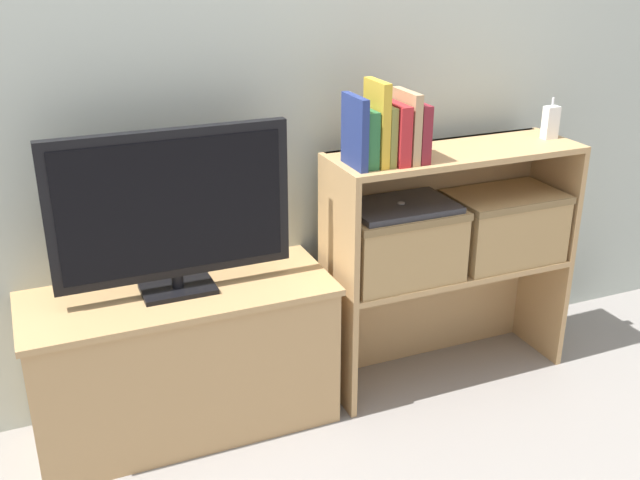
{
  "coord_description": "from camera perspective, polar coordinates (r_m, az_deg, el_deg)",
  "views": [
    {
      "loc": [
        -0.85,
        -1.87,
        1.5
      ],
      "look_at": [
        0.0,
        0.14,
        0.6
      ],
      "focal_mm": 42.0,
      "sensor_mm": 36.0,
      "label": 1
    }
  ],
  "objects": [
    {
      "name": "ground_plane",
      "position": [
        2.54,
        1.3,
        -13.67
      ],
      "size": [
        16.0,
        16.0,
        0.0
      ],
      "primitive_type": "plane",
      "color": "gray"
    },
    {
      "name": "wall_back",
      "position": [
        2.44,
        -2.39,
        15.39
      ],
      "size": [
        10.0,
        0.05,
        2.4
      ],
      "color": "#B2BCB2",
      "rests_on": "ground_plane"
    },
    {
      "name": "tv_stand",
      "position": [
        2.44,
        -10.33,
        -8.96
      ],
      "size": [
        0.95,
        0.38,
        0.49
      ],
      "color": "tan",
      "rests_on": "ground_plane"
    },
    {
      "name": "tv",
      "position": [
        2.22,
        -11.23,
        2.37
      ],
      "size": [
        0.71,
        0.14,
        0.5
      ],
      "color": "black",
      "rests_on": "tv_stand"
    },
    {
      "name": "bookshelf_lower_tier",
      "position": [
        2.75,
        8.91,
        -4.36
      ],
      "size": [
        0.86,
        0.29,
        0.42
      ],
      "color": "tan",
      "rests_on": "ground_plane"
    },
    {
      "name": "bookshelf_upper_tier",
      "position": [
        2.59,
        9.46,
        3.91
      ],
      "size": [
        0.86,
        0.29,
        0.41
      ],
      "color": "tan",
      "rests_on": "bookshelf_lower_tier"
    },
    {
      "name": "book_navy",
      "position": [
        2.26,
        2.66,
        8.23
      ],
      "size": [
        0.02,
        0.15,
        0.22
      ],
      "color": "navy",
      "rests_on": "bookshelf_upper_tier"
    },
    {
      "name": "book_forest",
      "position": [
        2.28,
        3.48,
        7.78
      ],
      "size": [
        0.04,
        0.12,
        0.17
      ],
      "color": "#286638",
      "rests_on": "bookshelf_upper_tier"
    },
    {
      "name": "book_mustard",
      "position": [
        2.28,
        4.34,
        8.87
      ],
      "size": [
        0.03,
        0.14,
        0.26
      ],
      "color": "gold",
      "rests_on": "bookshelf_upper_tier"
    },
    {
      "name": "book_olive",
      "position": [
        2.3,
        4.93,
        8.02
      ],
      "size": [
        0.02,
        0.13,
        0.18
      ],
      "color": "olive",
      "rests_on": "bookshelf_upper_tier"
    },
    {
      "name": "book_crimson",
      "position": [
        2.32,
        5.71,
        8.13
      ],
      "size": [
        0.04,
        0.15,
        0.18
      ],
      "color": "#B22328",
      "rests_on": "bookshelf_upper_tier"
    },
    {
      "name": "book_tan",
      "position": [
        2.33,
        6.58,
        8.61
      ],
      "size": [
        0.03,
        0.15,
        0.22
      ],
      "color": "tan",
      "rests_on": "bookshelf_upper_tier"
    },
    {
      "name": "book_maroon",
      "position": [
        2.35,
        7.29,
        8.23
      ],
      "size": [
        0.03,
        0.15,
        0.18
      ],
      "color": "maroon",
      "rests_on": "bookshelf_upper_tier"
    },
    {
      "name": "baby_monitor",
      "position": [
        2.71,
        17.16,
        8.57
      ],
      "size": [
        0.05,
        0.04,
        0.14
      ],
      "color": "white",
      "rests_on": "bookshelf_upper_tier"
    },
    {
      "name": "storage_basket_left",
      "position": [
        2.48,
        6.08,
        -0.05
      ],
      "size": [
        0.39,
        0.26,
        0.24
      ],
      "color": "tan",
      "rests_on": "bookshelf_lower_tier"
    },
    {
      "name": "storage_basket_right",
      "position": [
        2.69,
        13.8,
        1.26
      ],
      "size": [
        0.39,
        0.26,
        0.24
      ],
      "color": "tan",
      "rests_on": "bookshelf_lower_tier"
    },
    {
      "name": "laptop",
      "position": [
        2.44,
        6.2,
        2.56
      ],
      "size": [
        0.35,
        0.23,
        0.02
      ],
      "color": "#2D2D33",
      "rests_on": "storage_basket_left"
    }
  ]
}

